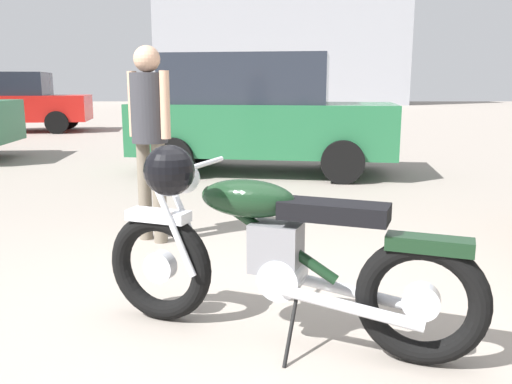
{
  "coord_description": "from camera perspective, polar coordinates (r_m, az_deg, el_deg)",
  "views": [
    {
      "loc": [
        -0.07,
        -2.7,
        1.35
      ],
      "look_at": [
        -0.09,
        1.35,
        0.53
      ],
      "focal_mm": 37.86,
      "sensor_mm": 36.0,
      "label": 1
    }
  ],
  "objects": [
    {
      "name": "industrial_building",
      "position": [
        39.01,
        2.82,
        17.42
      ],
      "size": [
        16.49,
        8.6,
        10.92
      ],
      "rotation": [
        0.0,
        0.0,
        -0.0
      ],
      "color": "#9EA0A8",
      "rests_on": "ground_plane"
    },
    {
      "name": "red_hatchback_near",
      "position": [
        16.98,
        -24.11,
        8.66
      ],
      "size": [
        4.42,
        2.42,
        1.67
      ],
      "rotation": [
        0.0,
        0.0,
        3.3
      ],
      "color": "black",
      "rests_on": "ground_plane"
    },
    {
      "name": "bystander",
      "position": [
        4.66,
        -10.92,
        7.1
      ],
      "size": [
        0.39,
        0.3,
        1.66
      ],
      "rotation": [
        0.0,
        0.0,
        0.96
      ],
      "color": "#706656",
      "rests_on": "ground_plane"
    },
    {
      "name": "vintage_motorcycle",
      "position": [
        2.82,
        1.57,
        -6.3
      ],
      "size": [
        1.98,
        0.88,
        1.07
      ],
      "rotation": [
        0.0,
        0.0,
        2.78
      ],
      "color": "black",
      "rests_on": "ground_plane"
    },
    {
      "name": "white_estate_far",
      "position": [
        8.33,
        0.58,
        8.39
      ],
      "size": [
        4.1,
        2.26,
        1.78
      ],
      "rotation": [
        0.0,
        0.0,
        -0.15
      ],
      "color": "black",
      "rests_on": "ground_plane"
    },
    {
      "name": "ground_plane",
      "position": [
        3.02,
        1.56,
        -15.19
      ],
      "size": [
        80.0,
        80.0,
        0.0
      ],
      "primitive_type": "plane",
      "color": "gray"
    }
  ]
}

